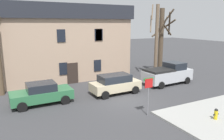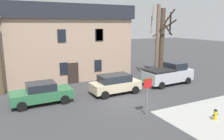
% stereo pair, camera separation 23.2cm
% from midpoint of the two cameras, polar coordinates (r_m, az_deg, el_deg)
% --- Properties ---
extents(ground_plane, '(120.00, 120.00, 0.00)m').
position_cam_midpoint_polar(ground_plane, '(17.14, 3.39, -8.25)').
color(ground_plane, '#38383A').
extents(building_main, '(15.65, 7.68, 7.84)m').
position_cam_midpoint_polar(building_main, '(25.18, -14.92, 7.15)').
color(building_main, tan).
rests_on(building_main, ground_plane).
extents(tree_bare_mid, '(2.08, 2.07, 8.02)m').
position_cam_midpoint_polar(tree_bare_mid, '(24.98, 11.23, 7.79)').
color(tree_bare_mid, brown).
rests_on(tree_bare_mid, ground_plane).
extents(tree_bare_far, '(2.03, 2.66, 7.66)m').
position_cam_midpoint_polar(tree_bare_far, '(26.57, 12.58, 7.87)').
color(tree_bare_far, '#4C3D2D').
rests_on(tree_bare_far, ground_plane).
extents(car_green_sedan, '(4.47, 2.15, 1.61)m').
position_cam_midpoint_polar(car_green_sedan, '(17.32, -18.22, -5.79)').
color(car_green_sedan, '#2D6B42').
rests_on(car_green_sedan, ground_plane).
extents(car_beige_wagon, '(4.32, 2.10, 1.68)m').
position_cam_midpoint_polar(car_beige_wagon, '(18.82, 0.48, -3.57)').
color(car_beige_wagon, '#C6B793').
rests_on(car_beige_wagon, ground_plane).
extents(pickup_truck_silver, '(5.21, 2.49, 2.11)m').
position_cam_midpoint_polar(pickup_truck_silver, '(22.52, 14.05, -0.96)').
color(pickup_truck_silver, '#B7BABF').
rests_on(pickup_truck_silver, ground_plane).
extents(fire_hydrant, '(0.42, 0.22, 0.69)m').
position_cam_midpoint_polar(fire_hydrant, '(15.13, 25.04, -10.28)').
color(fire_hydrant, gold).
rests_on(fire_hydrant, sidewalk_slab).
extents(street_sign_pole, '(0.76, 0.07, 2.54)m').
position_cam_midpoint_polar(street_sign_pole, '(14.28, 9.01, -4.99)').
color(street_sign_pole, slate).
rests_on(street_sign_pole, ground_plane).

